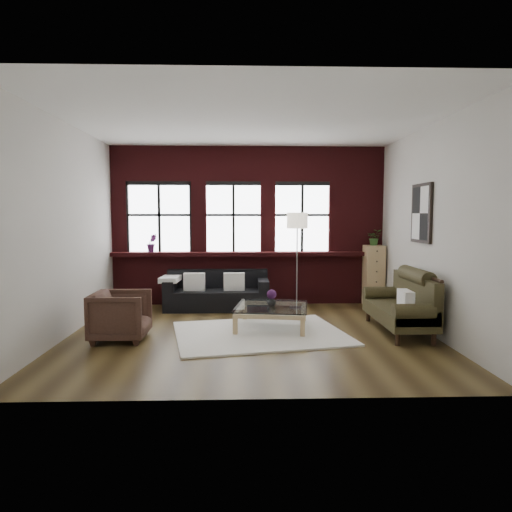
{
  "coord_description": "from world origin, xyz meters",
  "views": [
    {
      "loc": [
        -0.13,
        -6.87,
        1.81
      ],
      "look_at": [
        0.1,
        0.6,
        1.15
      ],
      "focal_mm": 32.0,
      "sensor_mm": 36.0,
      "label": 1
    }
  ],
  "objects_px": {
    "dark_sofa": "(217,291)",
    "drawer_chest": "(374,275)",
    "vase": "(272,301)",
    "armchair": "(121,316)",
    "coffee_table": "(272,317)",
    "floor_lamp": "(297,257)",
    "vintage_settee": "(398,303)"
  },
  "relations": [
    {
      "from": "dark_sofa",
      "to": "drawer_chest",
      "type": "bearing_deg",
      "value": 5.05
    },
    {
      "from": "dark_sofa",
      "to": "drawer_chest",
      "type": "height_order",
      "value": "drawer_chest"
    },
    {
      "from": "armchair",
      "to": "vase",
      "type": "xyz_separation_m",
      "value": [
        2.24,
        0.62,
        0.09
      ]
    },
    {
      "from": "vintage_settee",
      "to": "drawer_chest",
      "type": "relative_size",
      "value": 1.42
    },
    {
      "from": "coffee_table",
      "to": "vase",
      "type": "relative_size",
      "value": 7.29
    },
    {
      "from": "coffee_table",
      "to": "drawer_chest",
      "type": "xyz_separation_m",
      "value": [
        2.18,
        1.85,
        0.43
      ]
    },
    {
      "from": "dark_sofa",
      "to": "vintage_settee",
      "type": "relative_size",
      "value": 1.15
    },
    {
      "from": "drawer_chest",
      "to": "floor_lamp",
      "type": "distance_m",
      "value": 1.67
    },
    {
      "from": "vase",
      "to": "drawer_chest",
      "type": "distance_m",
      "value": 2.86
    },
    {
      "from": "vase",
      "to": "floor_lamp",
      "type": "distance_m",
      "value": 1.75
    },
    {
      "from": "vase",
      "to": "armchair",
      "type": "bearing_deg",
      "value": -164.6
    },
    {
      "from": "dark_sofa",
      "to": "vase",
      "type": "bearing_deg",
      "value": -58.57
    },
    {
      "from": "armchair",
      "to": "dark_sofa",
      "type": "bearing_deg",
      "value": -30.33
    },
    {
      "from": "dark_sofa",
      "to": "floor_lamp",
      "type": "relative_size",
      "value": 0.99
    },
    {
      "from": "dark_sofa",
      "to": "vase",
      "type": "distance_m",
      "value": 1.84
    },
    {
      "from": "armchair",
      "to": "drawer_chest",
      "type": "xyz_separation_m",
      "value": [
        4.42,
        2.46,
        0.25
      ]
    },
    {
      "from": "coffee_table",
      "to": "floor_lamp",
      "type": "xyz_separation_m",
      "value": [
        0.59,
        1.55,
        0.83
      ]
    },
    {
      "from": "coffee_table",
      "to": "dark_sofa",
      "type": "bearing_deg",
      "value": 121.43
    },
    {
      "from": "armchair",
      "to": "vase",
      "type": "bearing_deg",
      "value": -74.58
    },
    {
      "from": "coffee_table",
      "to": "floor_lamp",
      "type": "bearing_deg",
      "value": 69.07
    },
    {
      "from": "armchair",
      "to": "drawer_chest",
      "type": "height_order",
      "value": "drawer_chest"
    },
    {
      "from": "coffee_table",
      "to": "vintage_settee",
      "type": "bearing_deg",
      "value": -8.08
    },
    {
      "from": "vintage_settee",
      "to": "drawer_chest",
      "type": "bearing_deg",
      "value": 83.93
    },
    {
      "from": "armchair",
      "to": "vase",
      "type": "height_order",
      "value": "armchair"
    },
    {
      "from": "dark_sofa",
      "to": "floor_lamp",
      "type": "height_order",
      "value": "floor_lamp"
    },
    {
      "from": "coffee_table",
      "to": "vase",
      "type": "xyz_separation_m",
      "value": [
        0.0,
        0.0,
        0.27
      ]
    },
    {
      "from": "floor_lamp",
      "to": "vase",
      "type": "bearing_deg",
      "value": -110.93
    },
    {
      "from": "vintage_settee",
      "to": "floor_lamp",
      "type": "bearing_deg",
      "value": 126.8
    },
    {
      "from": "dark_sofa",
      "to": "floor_lamp",
      "type": "xyz_separation_m",
      "value": [
        1.55,
        -0.02,
        0.65
      ]
    },
    {
      "from": "drawer_chest",
      "to": "floor_lamp",
      "type": "bearing_deg",
      "value": -169.36
    },
    {
      "from": "vintage_settee",
      "to": "armchair",
      "type": "height_order",
      "value": "vintage_settee"
    },
    {
      "from": "drawer_chest",
      "to": "vintage_settee",
      "type": "bearing_deg",
      "value": -96.07
    }
  ]
}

